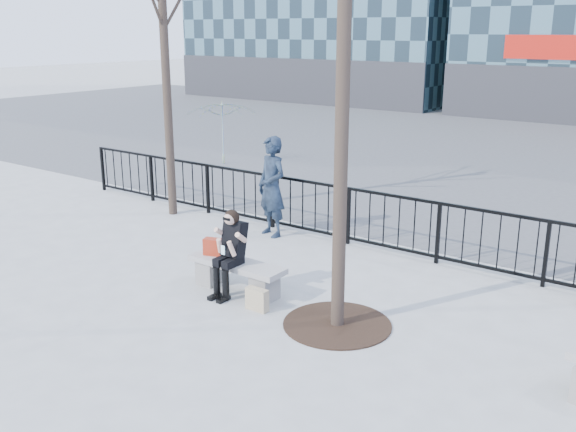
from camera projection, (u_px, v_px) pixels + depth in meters
The scene contains 10 objects.
ground at pixel (237, 291), 10.00m from camera, with size 120.00×120.00×0.00m, color gray.
street_surface at pixel (527, 150), 21.62m from camera, with size 60.00×23.00×0.01m, color #474747.
railing at pixel (339, 214), 12.17m from camera, with size 14.00×0.06×1.10m.
tree_grate at pixel (337, 324), 8.85m from camera, with size 1.50×1.50×0.02m, color black.
bench_main at pixel (237, 273), 9.92m from camera, with size 1.65×0.46×0.49m.
seated_woman at pixel (229, 253), 9.69m from camera, with size 0.50×0.64×1.34m.
handbag at pixel (214, 247), 10.11m from camera, with size 0.33×0.15×0.27m, color #A42A14.
shopping_bag at pixel (257, 299), 9.28m from camera, with size 0.35×0.13×0.33m, color beige.
standing_man at pixel (272, 187), 12.45m from camera, with size 0.72×0.47×1.97m, color black.
vendor_umbrella at pixel (222, 133), 19.13m from camera, with size 2.07×2.12×1.90m, color #C2D32E.
Camera 1 is at (6.12, -7.02, 3.93)m, focal length 40.00 mm.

